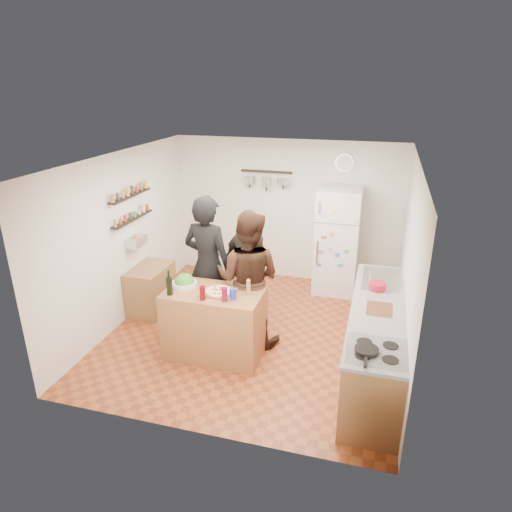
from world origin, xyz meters
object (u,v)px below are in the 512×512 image
(wine_bottle, at_px, (169,286))
(wall_clock, at_px, (344,163))
(pepper_mill, at_px, (249,288))
(person_center, at_px, (248,279))
(side_table, at_px, (151,289))
(counter_run, at_px, (376,342))
(fridge, at_px, (337,241))
(skillet, at_px, (367,350))
(salad_bowl, at_px, (185,284))
(red_bowl, at_px, (377,286))
(person_left, at_px, (208,266))
(salt_canister, at_px, (233,294))
(prep_island, at_px, (215,323))
(person_back, at_px, (249,266))

(wine_bottle, distance_m, wall_clock, 3.64)
(wine_bottle, bearing_deg, pepper_mill, 15.87)
(person_center, distance_m, side_table, 1.85)
(counter_run, bearing_deg, fridge, 108.06)
(counter_run, distance_m, skillet, 1.12)
(salad_bowl, distance_m, wine_bottle, 0.29)
(salad_bowl, distance_m, skillet, 2.55)
(wine_bottle, xyz_separation_m, red_bowl, (2.50, 0.83, -0.06))
(person_left, distance_m, skillet, 2.68)
(salt_canister, relative_size, side_table, 0.17)
(skillet, height_order, wall_clock, wall_clock)
(prep_island, relative_size, counter_run, 0.48)
(salt_canister, relative_size, skillet, 0.56)
(person_center, xyz_separation_m, counter_run, (1.73, -0.35, -0.49))
(prep_island, xyz_separation_m, wine_bottle, (-0.50, -0.22, 0.57))
(person_back, distance_m, side_table, 1.63)
(person_back, relative_size, skillet, 7.16)
(prep_island, distance_m, salad_bowl, 0.64)
(salad_bowl, relative_size, red_bowl, 1.44)
(salad_bowl, distance_m, person_left, 0.54)
(fridge, bearing_deg, prep_island, -118.32)
(red_bowl, xyz_separation_m, side_table, (-3.39, 0.26, -0.60))
(red_bowl, bearing_deg, skillet, -91.90)
(salad_bowl, height_order, red_bowl, red_bowl)
(salad_bowl, relative_size, wine_bottle, 1.36)
(salt_canister, bearing_deg, side_table, 149.62)
(person_left, distance_m, side_table, 1.30)
(person_left, height_order, skillet, person_left)
(pepper_mill, height_order, counter_run, pepper_mill)
(person_center, distance_m, wall_clock, 2.76)
(salt_canister, height_order, skillet, salt_canister)
(fridge, bearing_deg, counter_run, -71.94)
(person_center, distance_m, counter_run, 1.83)
(person_back, xyz_separation_m, counter_run, (1.89, -0.95, -0.41))
(person_left, bearing_deg, wine_bottle, 86.22)
(fridge, bearing_deg, wine_bottle, -124.37)
(person_center, relative_size, skillet, 7.83)
(pepper_mill, height_order, red_bowl, pepper_mill)
(salad_bowl, bearing_deg, wine_bottle, -106.50)
(prep_island, height_order, side_table, prep_island)
(salad_bowl, bearing_deg, pepper_mill, 0.00)
(side_table, bearing_deg, counter_run, -12.52)
(person_center, bearing_deg, person_back, -73.12)
(wine_bottle, relative_size, salt_canister, 1.74)
(counter_run, relative_size, side_table, 3.29)
(person_left, xyz_separation_m, skillet, (2.24, -1.47, -0.06))
(salad_bowl, relative_size, salt_canister, 2.37)
(pepper_mill, bearing_deg, skillet, -32.18)
(salad_bowl, relative_size, fridge, 0.18)
(wine_bottle, bearing_deg, skillet, -15.36)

